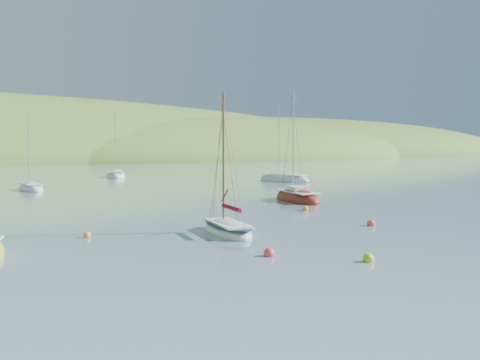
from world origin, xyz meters
TOP-DOWN VIEW (x-y plane):
  - ground at (0.00, 0.00)m, footprint 700.00×700.00m
  - daysailer_white at (-0.79, 6.05)m, footprint 3.43×5.77m
  - sloop_red at (14.19, 16.55)m, footprint 4.58×7.60m
  - distant_sloop_a at (-1.19, 42.33)m, footprint 2.67×6.46m
  - distant_sloop_b at (16.39, 59.85)m, footprint 5.59×8.40m
  - distant_sloop_d at (30.48, 36.59)m, footprint 4.39×8.39m
  - mooring_buoys at (1.90, 2.76)m, footprint 17.86×14.90m

SIDE VIEW (x-z plane):
  - ground at x=0.00m, z-range 0.00..0.00m
  - mooring_buoys at x=1.90m, z-range -0.13..0.37m
  - distant_sloop_a at x=-1.19m, z-range -4.35..4.67m
  - distant_sloop_b at x=16.39m, z-range -5.47..5.85m
  - distant_sloop_d at x=30.48m, z-range -5.51..5.89m
  - daysailer_white at x=-0.79m, z-range -3.98..4.38m
  - sloop_red at x=14.19m, z-range -5.11..5.53m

